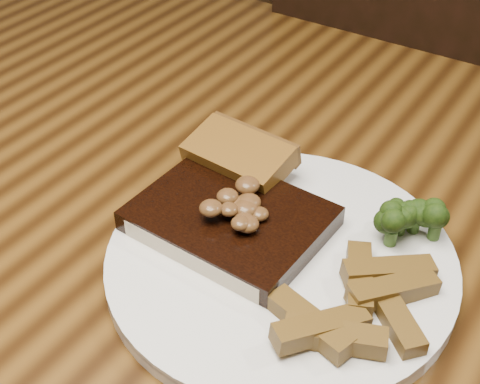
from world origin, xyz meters
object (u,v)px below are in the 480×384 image
at_px(chair_far, 403,165).
at_px(potato_wedges, 357,297).
at_px(plate, 281,262).
at_px(garlic_bread, 238,171).
at_px(steak, 230,220).
at_px(dining_table, 224,284).

relative_size(chair_far, potato_wedges, 8.75).
distance_m(plate, garlic_bread, 0.12).
bearing_deg(steak, garlic_bread, 119.98).
relative_size(steak, potato_wedges, 1.65).
relative_size(chair_far, plate, 2.85).
height_order(chair_far, potato_wedges, chair_far).
xyz_separation_m(dining_table, potato_wedges, (0.16, -0.04, 0.12)).
distance_m(chair_far, plate, 0.66).
height_order(chair_far, garlic_bread, chair_far).
height_order(plate, potato_wedges, potato_wedges).
distance_m(plate, steak, 0.06).
distance_m(dining_table, steak, 0.12).
bearing_deg(dining_table, potato_wedges, -15.81).
xyz_separation_m(steak, potato_wedges, (0.13, -0.02, 0.00)).
distance_m(chair_far, garlic_bread, 0.60).
height_order(plate, steak, steak).
bearing_deg(dining_table, garlic_bread, 103.13).
height_order(dining_table, steak, steak).
bearing_deg(garlic_bread, steak, -58.23).
relative_size(garlic_bread, potato_wedges, 1.03).
bearing_deg(potato_wedges, plate, 168.14).
bearing_deg(chair_far, garlic_bread, 88.59).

